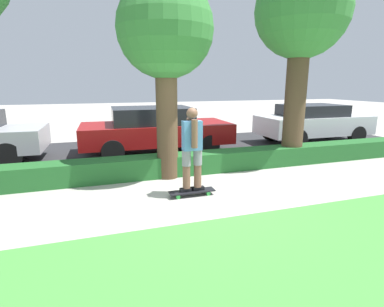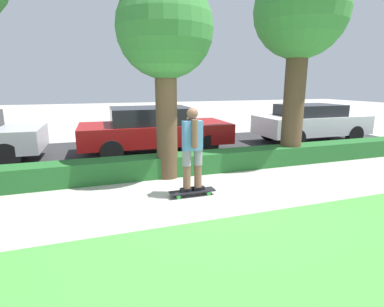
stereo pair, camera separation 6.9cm
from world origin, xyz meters
name	(u,v)px [view 2 (the right image)]	position (x,y,z in m)	size (l,w,h in m)	color
ground_plane	(207,196)	(0.00, 0.00, 0.00)	(60.00, 60.00, 0.00)	#ADA89E
grass_lawn_strip	(316,299)	(0.00, -3.00, 0.01)	(18.35, 4.00, 0.01)	#47933D
street_asphalt	(159,151)	(0.00, 4.20, 0.00)	(18.35, 5.00, 0.01)	#2D2D30
hedge_row	(183,164)	(0.00, 1.60, 0.24)	(18.35, 0.60, 0.48)	#236028
skateboard	(192,192)	(-0.25, 0.13, 0.08)	(0.90, 0.24, 0.10)	black
skater_person	(192,148)	(-0.25, 0.13, 0.95)	(0.49, 0.41, 1.60)	black
tree_mid	(165,35)	(-0.42, 1.45, 3.12)	(2.05, 2.05, 4.27)	brown
tree_far	(300,18)	(3.08, 1.63, 3.72)	(2.32, 2.32, 5.04)	brown
parked_car_middle	(154,129)	(-0.17, 4.12, 0.75)	(4.62, 2.11, 1.42)	maroon
parked_car_rear	(311,122)	(5.65, 3.94, 0.75)	(4.07, 1.82, 1.39)	silver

